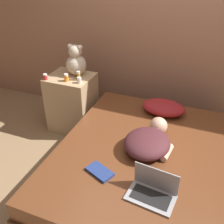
% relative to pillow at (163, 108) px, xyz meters
% --- Properties ---
extents(ground_plane, '(12.00, 12.00, 0.00)m').
position_rel_pillow_xyz_m(ground_plane, '(-0.06, -0.70, -0.51)').
color(ground_plane, '#937551').
extents(wall_back, '(8.00, 0.06, 2.60)m').
position_rel_pillow_xyz_m(wall_back, '(-0.06, 0.55, 0.79)').
color(wall_back, '#996B51').
rests_on(wall_back, ground_plane).
extents(bed, '(1.51, 1.92, 0.44)m').
position_rel_pillow_xyz_m(bed, '(-0.06, -0.70, -0.30)').
color(bed, '#4C331E').
rests_on(bed, ground_plane).
extents(nightstand, '(0.52, 0.46, 0.72)m').
position_rel_pillow_xyz_m(nightstand, '(-1.13, -0.04, -0.15)').
color(nightstand, tan).
rests_on(nightstand, ground_plane).
extents(pillow, '(0.47, 0.31, 0.15)m').
position_rel_pillow_xyz_m(pillow, '(0.00, 0.00, 0.00)').
color(pillow, maroon).
rests_on(pillow, bed).
extents(person_lying, '(0.46, 0.63, 0.17)m').
position_rel_pillow_xyz_m(person_lying, '(0.00, -0.65, 0.01)').
color(person_lying, '#4C2328').
rests_on(person_lying, bed).
extents(laptop, '(0.37, 0.25, 0.22)m').
position_rel_pillow_xyz_m(laptop, '(0.17, -1.17, -0.02)').
color(laptop, '#9E9EA3').
rests_on(laptop, bed).
extents(teddy_bear, '(0.24, 0.24, 0.37)m').
position_rel_pillow_xyz_m(teddy_bear, '(-1.09, 0.05, 0.37)').
color(teddy_bear, beige).
rests_on(teddy_bear, nightstand).
extents(bottle_amber, '(0.04, 0.04, 0.11)m').
position_rel_pillow_xyz_m(bottle_amber, '(-0.99, -0.09, 0.26)').
color(bottle_amber, gold).
rests_on(bottle_amber, nightstand).
extents(bottle_orange, '(0.05, 0.05, 0.09)m').
position_rel_pillow_xyz_m(bottle_orange, '(-1.10, -0.17, 0.25)').
color(bottle_orange, orange).
rests_on(bottle_orange, nightstand).
extents(bottle_white, '(0.05, 0.05, 0.07)m').
position_rel_pillow_xyz_m(bottle_white, '(-0.94, -0.16, 0.24)').
color(bottle_white, white).
rests_on(bottle_white, nightstand).
extents(bottle_red, '(0.05, 0.05, 0.07)m').
position_rel_pillow_xyz_m(bottle_red, '(-1.35, -0.22, 0.24)').
color(bottle_red, '#B72D2D').
rests_on(bottle_red, nightstand).
extents(book, '(0.26, 0.20, 0.02)m').
position_rel_pillow_xyz_m(book, '(-0.29, -1.10, -0.06)').
color(book, navy).
rests_on(book, bed).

